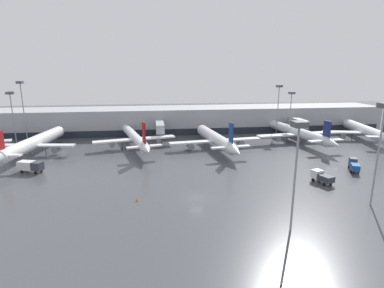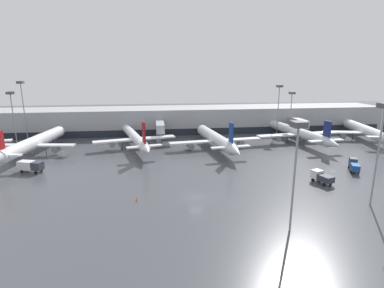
{
  "view_description": "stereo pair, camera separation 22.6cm",
  "coord_description": "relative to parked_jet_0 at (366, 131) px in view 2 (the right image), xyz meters",
  "views": [
    {
      "loc": [
        -7.47,
        -49.96,
        22.45
      ],
      "look_at": [
        2.89,
        28.61,
        3.0
      ],
      "focal_mm": 28.0,
      "sensor_mm": 36.0,
      "label": 1
    },
    {
      "loc": [
        -7.25,
        -49.99,
        22.45
      ],
      "look_at": [
        2.89,
        28.61,
        3.0
      ],
      "focal_mm": 28.0,
      "sensor_mm": 36.0,
      "label": 2
    }
  ],
  "objects": [
    {
      "name": "ground_plane",
      "position": [
        -61.73,
        -38.25,
        -3.23
      ],
      "size": [
        320.0,
        320.0,
        0.0
      ],
      "primitive_type": "plane",
      "color": "#424449"
    },
    {
      "name": "terminal_building",
      "position": [
        -61.6,
        23.63,
        1.27
      ],
      "size": [
        160.0,
        28.74,
        9.0
      ],
      "color": "#9EA0A5",
      "rests_on": "ground_plane"
    },
    {
      "name": "parked_jet_0",
      "position": [
        0.0,
        0.0,
        0.0
      ],
      "size": [
        26.65,
        34.67,
        9.12
      ],
      "rotation": [
        0.0,
        0.0,
        1.36
      ],
      "color": "silver",
      "rests_on": "ground_plane"
    },
    {
      "name": "parked_jet_2",
      "position": [
        -74.63,
        -0.46,
        -0.04
      ],
      "size": [
        24.14,
        35.71,
        9.8
      ],
      "rotation": [
        0.0,
        0.0,
        1.81
      ],
      "color": "white",
      "rests_on": "ground_plane"
    },
    {
      "name": "parked_jet_3",
      "position": [
        -51.0,
        -3.87,
        -0.34
      ],
      "size": [
        27.93,
        35.5,
        9.68
      ],
      "rotation": [
        0.0,
        0.0,
        1.7
      ],
      "color": "silver",
      "rests_on": "ground_plane"
    },
    {
      "name": "parked_jet_4",
      "position": [
        -23.37,
        0.16,
        -0.01
      ],
      "size": [
        27.6,
        38.17,
        9.11
      ],
      "rotation": [
        0.0,
        0.0,
        1.69
      ],
      "color": "silver",
      "rests_on": "ground_plane"
    },
    {
      "name": "parked_jet_5",
      "position": [
        -101.62,
        -4.32,
        0.1
      ],
      "size": [
        22.2,
        39.25,
        9.3
      ],
      "rotation": [
        0.0,
        0.0,
        1.43
      ],
      "color": "silver",
      "rests_on": "ground_plane"
    },
    {
      "name": "service_truck_0",
      "position": [
        -23.69,
        -28.04,
        -1.76
      ],
      "size": [
        3.93,
        5.77,
        2.65
      ],
      "rotation": [
        0.0,
        0.0,
        1.11
      ],
      "color": "#19478C",
      "rests_on": "ground_plane"
    },
    {
      "name": "service_truck_1",
      "position": [
        -97.0,
        -19.56,
        -1.63
      ],
      "size": [
        6.0,
        3.74,
        2.57
      ],
      "rotation": [
        0.0,
        0.0,
        5.95
      ],
      "color": "silver",
      "rests_on": "ground_plane"
    },
    {
      "name": "service_truck_2",
      "position": [
        -35.26,
        -34.32,
        -1.84
      ],
      "size": [
        3.33,
        4.89,
        2.43
      ],
      "rotation": [
        0.0,
        0.0,
        1.9
      ],
      "color": "#2D333D",
      "rests_on": "ground_plane"
    },
    {
      "name": "traffic_cone_0",
      "position": [
        -28.81,
        -17.45,
        -2.91
      ],
      "size": [
        0.44,
        0.44,
        0.65
      ],
      "color": "orange",
      "rests_on": "ground_plane"
    },
    {
      "name": "traffic_cone_1",
      "position": [
        -97.5,
        -17.1,
        -2.88
      ],
      "size": [
        0.5,
        0.5,
        0.7
      ],
      "color": "orange",
      "rests_on": "ground_plane"
    },
    {
      "name": "traffic_cone_2",
      "position": [
        -72.41,
        -38.31,
        -2.91
      ],
      "size": [
        0.45,
        0.45,
        0.63
      ],
      "color": "orange",
      "rests_on": "ground_plane"
    },
    {
      "name": "apron_light_mast_0",
      "position": [
        -32.49,
        -45.09,
        10.64
      ],
      "size": [
        1.8,
        1.8,
        17.47
      ],
      "color": "gray",
      "rests_on": "ground_plane"
    },
    {
      "name": "apron_light_mast_1",
      "position": [
        -26.27,
        10.28,
        10.84
      ],
      "size": [
        1.8,
        1.8,
        17.76
      ],
      "color": "gray",
      "rests_on": "ground_plane"
    },
    {
      "name": "apron_light_mast_2",
      "position": [
        -110.1,
        13.26,
        11.9
      ],
      "size": [
        1.8,
        1.8,
        19.31
      ],
      "color": "gray",
      "rests_on": "ground_plane"
    },
    {
      "name": "apron_light_mast_3",
      "position": [
        -50.0,
        -51.42,
        9.58
      ],
      "size": [
        1.8,
        1.8,
        15.96
      ],
      "color": "gray",
      "rests_on": "ground_plane"
    },
    {
      "name": "apron_light_mast_4",
      "position": [
        -112.18,
        10.1,
        9.79
      ],
      "size": [
        1.8,
        1.8,
        16.26
      ],
      "color": "gray",
      "rests_on": "ground_plane"
    },
    {
      "name": "apron_light_mast_5",
      "position": [
        -21.23,
        11.05,
        9.17
      ],
      "size": [
        1.8,
        1.8,
        15.38
      ],
      "color": "gray",
      "rests_on": "ground_plane"
    }
  ]
}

